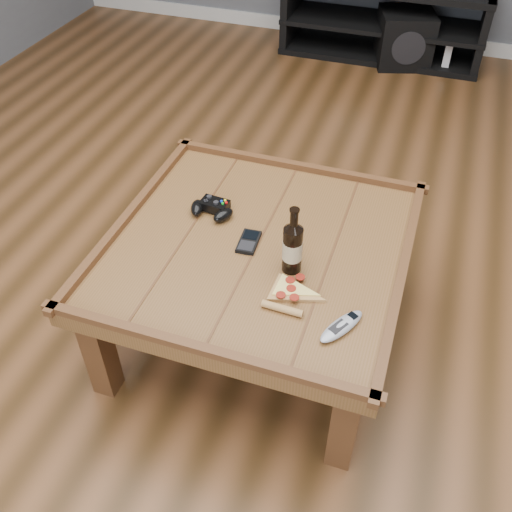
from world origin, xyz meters
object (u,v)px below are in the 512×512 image
(media_console, at_px, (384,21))
(pizza_slice, at_px, (290,293))
(beer_bottle, at_px, (293,246))
(remote_control, at_px, (341,326))
(coffee_table, at_px, (258,257))
(subwoofer, at_px, (404,38))
(game_console, at_px, (448,53))
(smartphone, at_px, (249,242))
(game_controller, at_px, (212,209))

(media_console, distance_m, pizza_slice, 2.96)
(beer_bottle, distance_m, remote_control, 0.30)
(coffee_table, height_order, subwoofer, coffee_table)
(pizza_slice, relative_size, game_console, 1.00)
(coffee_table, distance_m, smartphone, 0.07)
(smartphone, height_order, remote_control, remote_control)
(media_console, bearing_deg, game_controller, -94.54)
(smartphone, distance_m, remote_control, 0.47)
(coffee_table, height_order, beer_bottle, beer_bottle)
(pizza_slice, height_order, remote_control, remote_control)
(coffee_table, height_order, remote_control, same)
(pizza_slice, bearing_deg, coffee_table, 133.12)
(media_console, xyz_separation_m, smartphone, (-0.03, -2.76, 0.21))
(coffee_table, distance_m, game_console, 2.74)
(coffee_table, height_order, smartphone, coffee_table)
(media_console, relative_size, beer_bottle, 5.74)
(beer_bottle, bearing_deg, media_console, 92.86)
(pizza_slice, distance_m, subwoofer, 2.87)
(pizza_slice, bearing_deg, remote_control, -23.06)
(subwoofer, bearing_deg, media_console, 136.45)
(game_controller, bearing_deg, smartphone, -26.82)
(game_controller, height_order, game_console, game_controller)
(beer_bottle, height_order, smartphone, beer_bottle)
(smartphone, xyz_separation_m, game_console, (0.50, 2.69, -0.35))
(beer_bottle, xyz_separation_m, game_console, (0.33, 2.76, -0.44))
(media_console, height_order, game_controller, media_console)
(media_console, xyz_separation_m, pizza_slice, (0.17, -2.94, 0.21))
(beer_bottle, height_order, subwoofer, beer_bottle)
(media_console, distance_m, smartphone, 2.77)
(pizza_slice, bearing_deg, smartphone, 138.93)
(media_console, bearing_deg, remote_control, -83.40)
(smartphone, distance_m, game_console, 2.76)
(beer_bottle, distance_m, subwoofer, 2.77)
(subwoofer, distance_m, game_console, 0.32)
(game_controller, xyz_separation_m, smartphone, (0.18, -0.11, -0.01))
(smartphone, height_order, subwoofer, smartphone)
(beer_bottle, bearing_deg, game_controller, 152.24)
(coffee_table, distance_m, remote_control, 0.45)
(coffee_table, relative_size, media_console, 0.74)
(beer_bottle, xyz_separation_m, subwoofer, (0.03, 2.75, -0.37))
(beer_bottle, relative_size, pizza_slice, 1.04)
(remote_control, distance_m, subwoofer, 2.96)
(game_controller, distance_m, subwoofer, 2.61)
(beer_bottle, bearing_deg, pizza_slice, -76.04)
(game_controller, distance_m, smartphone, 0.21)
(game_controller, height_order, subwoofer, game_controller)
(game_console, bearing_deg, remote_control, -94.42)
(coffee_table, bearing_deg, beer_bottle, -29.42)
(pizza_slice, relative_size, subwoofer, 0.53)
(beer_bottle, bearing_deg, coffee_table, 150.58)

